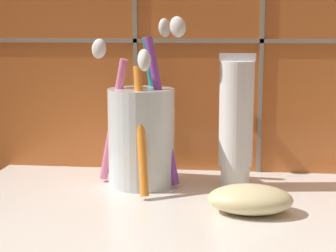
% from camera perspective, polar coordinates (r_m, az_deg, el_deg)
% --- Properties ---
extents(sink_counter, '(0.60, 0.31, 0.02)m').
position_cam_1_polar(sink_counter, '(0.56, 8.26, -9.44)').
color(sink_counter, silver).
rests_on(sink_counter, ground).
extents(toothbrush_cup, '(0.11, 0.14, 0.19)m').
position_cam_1_polar(toothbrush_cup, '(0.62, -2.68, -0.71)').
color(toothbrush_cup, silver).
rests_on(toothbrush_cup, sink_counter).
extents(toothpaste_tube, '(0.04, 0.04, 0.15)m').
position_cam_1_polar(toothpaste_tube, '(0.61, 6.94, 0.39)').
color(toothpaste_tube, white).
rests_on(toothpaste_tube, sink_counter).
extents(soap_bar, '(0.08, 0.05, 0.03)m').
position_cam_1_polar(soap_bar, '(0.54, 8.73, -7.38)').
color(soap_bar, beige).
rests_on(soap_bar, sink_counter).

